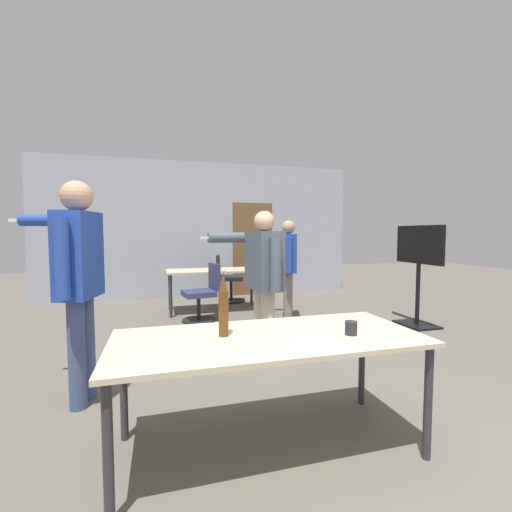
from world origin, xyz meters
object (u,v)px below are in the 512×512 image
object	(u,v)px
person_center_tall	(263,273)
office_chair_side_rolled	(203,295)
person_far_watching	(77,270)
person_left_plaid	(287,261)
drink_cup	(351,328)
tv_screen	(419,267)
beer_bottle	(223,305)
office_chair_far_left	(227,280)

from	to	relation	value
person_center_tall	office_chair_side_rolled	distance (m)	2.00
person_far_watching	office_chair_side_rolled	size ratio (longest dim) A/B	1.99
person_left_plaid	drink_cup	world-z (taller)	person_left_plaid
person_far_watching	tv_screen	bearing A→B (deg)	-61.60
tv_screen	office_chair_side_rolled	size ratio (longest dim) A/B	1.66
drink_cup	office_chair_side_rolled	bearing A→B (deg)	98.50
drink_cup	beer_bottle	bearing A→B (deg)	166.22
tv_screen	person_far_watching	size ratio (longest dim) A/B	0.84
person_center_tall	office_chair_far_left	size ratio (longest dim) A/B	1.72
person_center_tall	beer_bottle	world-z (taller)	person_center_tall
office_chair_far_left	beer_bottle	bearing A→B (deg)	-0.01
person_left_plaid	person_center_tall	bearing A→B (deg)	170.04
person_center_tall	person_left_plaid	size ratio (longest dim) A/B	1.02
person_left_plaid	drink_cup	bearing A→B (deg)	-174.60
tv_screen	person_left_plaid	distance (m)	1.95
office_chair_side_rolled	drink_cup	distance (m)	3.52
person_far_watching	office_chair_far_left	world-z (taller)	person_far_watching
beer_bottle	person_left_plaid	bearing A→B (deg)	62.35
tv_screen	drink_cup	distance (m)	3.42
person_left_plaid	office_chair_side_rolled	distance (m)	1.43
office_chair_far_left	beer_bottle	xyz separation A→B (m)	(-0.91, -4.64, 0.49)
tv_screen	drink_cup	world-z (taller)	tv_screen
drink_cup	person_center_tall	bearing A→B (deg)	93.75
tv_screen	person_center_tall	size ratio (longest dim) A/B	0.92
person_left_plaid	person_far_watching	size ratio (longest dim) A/B	0.88
tv_screen	office_chair_side_rolled	bearing A→B (deg)	-110.74
person_center_tall	tv_screen	bearing A→B (deg)	-80.90
person_left_plaid	person_far_watching	world-z (taller)	person_far_watching
person_center_tall	office_chair_far_left	xyz separation A→B (m)	(0.23, 3.25, -0.52)
office_chair_side_rolled	office_chair_far_left	xyz separation A→B (m)	(0.65, 1.37, 0.03)
tv_screen	beer_bottle	bearing A→B (deg)	-57.35
person_left_plaid	beer_bottle	distance (m)	3.36
person_center_tall	beer_bottle	size ratio (longest dim) A/B	3.92
person_far_watching	office_chair_side_rolled	xyz separation A→B (m)	(1.28, 2.37, -0.68)
person_far_watching	beer_bottle	size ratio (longest dim) A/B	4.34
office_chair_far_left	beer_bottle	world-z (taller)	beer_bottle
office_chair_far_left	office_chair_side_rolled	bearing A→B (deg)	-14.11
drink_cup	tv_screen	bearing A→B (deg)	42.47
office_chair_side_rolled	office_chair_far_left	size ratio (longest dim) A/B	0.96
person_far_watching	person_left_plaid	bearing A→B (deg)	-38.46
person_center_tall	office_chair_side_rolled	size ratio (longest dim) A/B	1.79
person_far_watching	office_chair_side_rolled	world-z (taller)	person_far_watching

